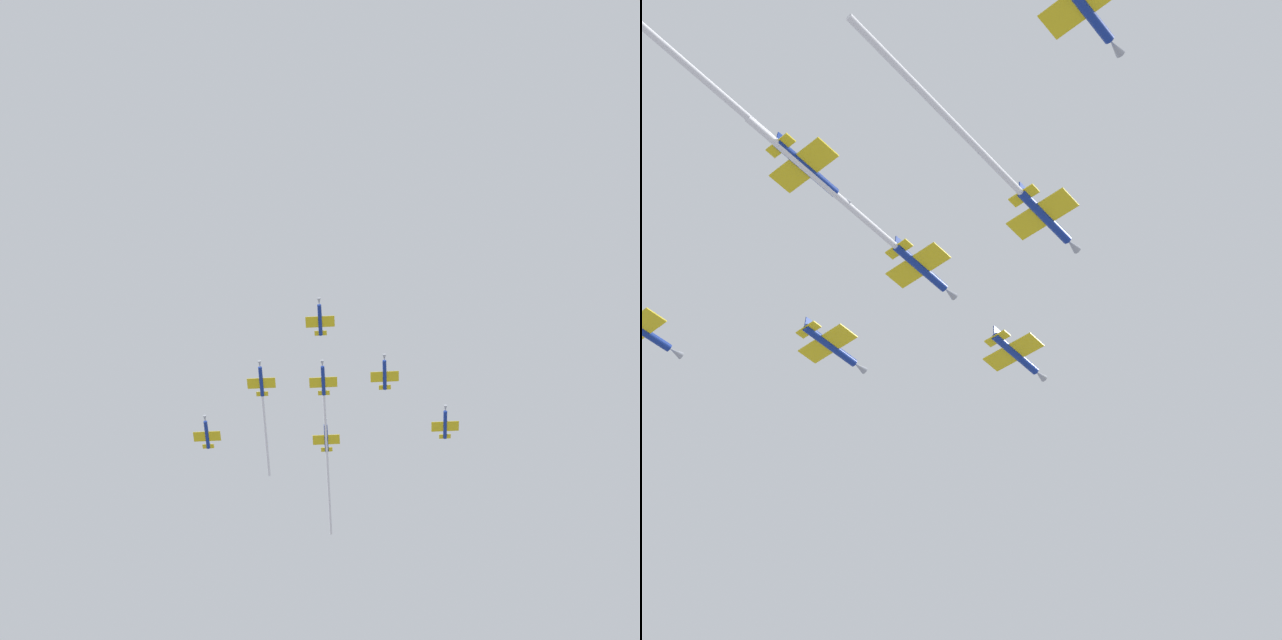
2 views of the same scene
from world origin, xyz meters
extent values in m
cylinder|color=navy|center=(-8.48, -4.76, 177.18)|extent=(3.09, 8.24, 1.01)
cone|color=#9EA3AD|center=(-7.19, -9.64, 177.18)|extent=(1.40, 2.02, 0.96)
cube|color=yellow|center=(-8.60, -4.32, 177.14)|extent=(7.85, 4.72, 0.17)
cube|color=yellow|center=(-9.41, -1.27, 177.18)|extent=(3.35, 2.04, 0.17)
cube|color=navy|center=(-9.39, -1.34, 178.01)|extent=(0.52, 1.46, 1.65)
cylinder|color=navy|center=(2.91, 14.84, 176.67)|extent=(3.09, 8.24, 1.01)
cone|color=#9EA3AD|center=(4.20, 9.96, 176.67)|extent=(1.40, 2.02, 0.96)
cube|color=yellow|center=(2.79, 15.28, 176.63)|extent=(7.85, 4.72, 0.17)
cube|color=yellow|center=(1.99, 18.34, 176.67)|extent=(3.35, 2.04, 0.17)
cube|color=navy|center=(2.00, 18.27, 177.50)|extent=(0.52, 1.46, 1.65)
cylinder|color=navy|center=(-28.09, 6.63, 175.92)|extent=(3.09, 8.24, 1.01)
cone|color=#9EA3AD|center=(-26.80, 1.75, 175.92)|extent=(1.40, 2.02, 0.96)
cube|color=yellow|center=(-28.21, 7.08, 175.87)|extent=(7.85, 4.72, 0.17)
cube|color=yellow|center=(-29.01, 10.13, 175.92)|extent=(3.35, 2.04, 0.17)
cube|color=navy|center=(-28.99, 10.06, 176.74)|extent=(0.52, 1.46, 1.65)
cylinder|color=white|center=(-32.33, 22.65, 175.92)|extent=(7.05, 24.22, 0.71)
cylinder|color=navy|center=(-13.00, 12.29, 178.00)|extent=(3.09, 8.24, 1.01)
cone|color=#9EA3AD|center=(-11.71, 7.41, 178.00)|extent=(1.40, 2.02, 0.96)
cube|color=yellow|center=(-13.12, 12.73, 177.96)|extent=(7.85, 4.72, 0.17)
cube|color=yellow|center=(-13.92, 15.78, 178.00)|extent=(3.35, 2.04, 0.17)
cube|color=navy|center=(-13.91, 15.71, 178.83)|extent=(0.52, 1.46, 1.65)
cylinder|color=white|center=(-16.80, 26.63, 178.00)|extent=(6.17, 20.89, 0.71)
cone|color=#9EA3AD|center=(15.60, 29.56, 177.29)|extent=(1.40, 2.02, 0.96)
cylinder|color=navy|center=(-47.69, 18.03, 177.20)|extent=(3.09, 8.24, 1.01)
cone|color=#9EA3AD|center=(-46.40, 13.15, 177.20)|extent=(1.40, 2.02, 0.96)
cube|color=yellow|center=(-47.81, 18.47, 177.15)|extent=(7.85, 4.72, 0.17)
cylinder|color=navy|center=(-17.51, 29.34, 178.22)|extent=(3.09, 8.24, 1.01)
cone|color=#9EA3AD|center=(-16.22, 24.46, 178.22)|extent=(1.40, 2.02, 0.96)
cube|color=yellow|center=(-17.63, 29.78, 178.17)|extent=(7.85, 4.72, 0.17)
cube|color=yellow|center=(-18.44, 32.83, 178.22)|extent=(3.35, 2.04, 0.17)
cube|color=navy|center=(-18.42, 32.76, 179.05)|extent=(0.52, 1.46, 1.65)
cylinder|color=white|center=(-22.14, 46.83, 178.22)|extent=(7.83, 27.19, 0.71)
camera|label=1|loc=(13.54, -74.39, 2.64)|focal=42.17mm
camera|label=2|loc=(-72.04, 48.48, 101.20)|focal=51.17mm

